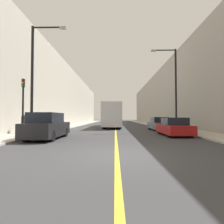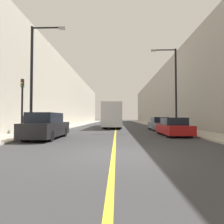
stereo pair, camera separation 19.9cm
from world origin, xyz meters
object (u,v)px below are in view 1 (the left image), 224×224
at_px(car_right_near, 174,127).
at_px(pedestrian, 24,123).
at_px(street_lamp_right, 174,84).
at_px(street_lamp_left, 35,73).
at_px(parked_suv_left, 47,127).
at_px(car_right_mid, 159,124).
at_px(bus, 112,115).
at_px(traffic_light, 23,106).

xyz_separation_m(car_right_near, pedestrian, (-12.65, 0.73, 0.34)).
xyz_separation_m(street_lamp_right, pedestrian, (-14.01, -3.17, -3.92)).
bearing_deg(street_lamp_left, pedestrian, 131.74).
xyz_separation_m(parked_suv_left, car_right_mid, (9.69, 8.18, -0.15)).
bearing_deg(pedestrian, car_right_mid, 21.67).
xyz_separation_m(car_right_mid, street_lamp_right, (1.09, -1.96, 4.23)).
relative_size(car_right_near, street_lamp_right, 0.51).
bearing_deg(car_right_near, street_lamp_right, 70.77).
xyz_separation_m(street_lamp_left, pedestrian, (-1.91, 2.14, -3.78)).
xyz_separation_m(bus, car_right_mid, (5.45, -6.67, -1.12)).
height_order(street_lamp_left, traffic_light, street_lamp_left).
bearing_deg(bus, car_right_near, -67.55).
relative_size(parked_suv_left, street_lamp_right, 0.54).
bearing_deg(street_lamp_left, street_lamp_right, 23.67).
bearing_deg(traffic_light, car_right_near, 14.61).
height_order(bus, car_right_mid, bus).
bearing_deg(street_lamp_left, bus, 68.23).
relative_size(parked_suv_left, traffic_light, 1.17).
xyz_separation_m(car_right_near, traffic_light, (-10.86, -2.83, 1.60)).
relative_size(car_right_mid, street_lamp_left, 0.57).
height_order(bus, street_lamp_left, street_lamp_left).
distance_m(street_lamp_right, pedestrian, 14.89).
xyz_separation_m(bus, traffic_light, (-5.68, -15.37, 0.46)).
xyz_separation_m(parked_suv_left, traffic_light, (-1.44, -0.51, 1.43)).
bearing_deg(pedestrian, street_lamp_right, 12.75).
bearing_deg(bus, parked_suv_left, -105.94).
bearing_deg(traffic_light, parked_suv_left, 19.60).
xyz_separation_m(parked_suv_left, car_right_near, (9.42, 2.32, -0.17)).
xyz_separation_m(bus, car_right_near, (5.18, -12.53, -1.14)).
bearing_deg(car_right_near, bus, 112.45).
bearing_deg(street_lamp_left, car_right_mid, 33.43).
distance_m(car_right_near, street_lamp_right, 5.93).
bearing_deg(car_right_near, traffic_light, -165.39).
relative_size(street_lamp_left, street_lamp_right, 0.97).
xyz_separation_m(car_right_near, street_lamp_right, (1.36, 3.90, 4.26)).
bearing_deg(street_lamp_right, traffic_light, -151.16).
bearing_deg(pedestrian, traffic_light, -63.28).
bearing_deg(car_right_mid, traffic_light, -142.01).
bearing_deg(parked_suv_left, traffic_light, -160.40).
bearing_deg(bus, pedestrian, -122.33).
xyz_separation_m(parked_suv_left, pedestrian, (-3.23, 3.05, 0.17)).
bearing_deg(street_lamp_left, parked_suv_left, -34.51).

